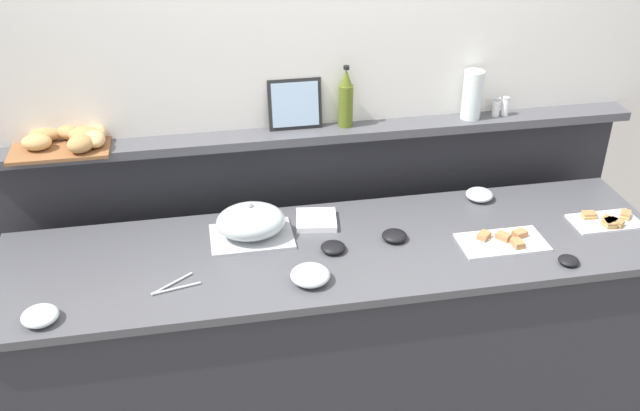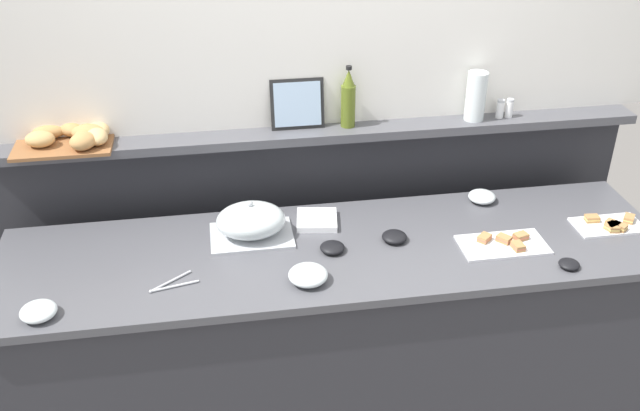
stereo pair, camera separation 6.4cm
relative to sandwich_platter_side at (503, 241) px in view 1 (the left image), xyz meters
The scene contains 20 objects.
ground_plane 1.35m from the sandwich_platter_side, 134.25° to the left, with size 12.00×12.00×0.00m, color slate.
buffet_counter 0.83m from the sandwich_platter_side, behind, with size 2.73×0.73×0.93m.
back_ledge_unit 0.97m from the sandwich_platter_side, 136.81° to the left, with size 2.93×0.22×1.25m.
sandwich_platter_side is the anchor object (origin of this frame).
sandwich_platter_rear 0.50m from the sandwich_platter_side, ahead, with size 0.29×0.16×0.04m.
serving_cloche 1.04m from the sandwich_platter_side, 167.18° to the left, with size 0.34×0.24×0.17m.
glass_bowl_large 1.79m from the sandwich_platter_side, behind, with size 0.13×0.13×0.05m.
glass_bowl_medium 0.83m from the sandwich_platter_side, behind, with size 0.15×0.15×0.06m.
glass_bowl_small 0.37m from the sandwich_platter_side, 83.84° to the left, with size 0.12×0.12×0.05m.
condiment_bowl_dark 0.27m from the sandwich_platter_side, 44.06° to the right, with size 0.08×0.08×0.03m, color black.
condiment_bowl_teal 0.70m from the sandwich_platter_side, behind, with size 0.10×0.10×0.04m, color black.
condiment_bowl_red 0.44m from the sandwich_platter_side, 165.88° to the left, with size 0.10×0.10×0.04m, color black.
serving_tongs 1.33m from the sandwich_platter_side, behind, with size 0.18×0.12×0.01m.
napkin_stack 0.78m from the sandwich_platter_side, 157.65° to the left, with size 0.17×0.17×0.03m, color white.
olive_oil_bottle 0.90m from the sandwich_platter_side, 133.36° to the left, with size 0.06×0.06×0.28m.
salt_shaker 0.68m from the sandwich_platter_side, 74.28° to the left, with size 0.03×0.03×0.09m.
pepper_shaker 0.69m from the sandwich_platter_side, 70.17° to the left, with size 0.03×0.03×0.09m.
bread_basket 1.83m from the sandwich_platter_side, 161.67° to the left, with size 0.40×0.31×0.08m.
framed_picture 1.05m from the sandwich_platter_side, 142.05° to the left, with size 0.23×0.05×0.22m.
water_carafe 0.70m from the sandwich_platter_side, 86.47° to the left, with size 0.09×0.09×0.22m, color silver.
Camera 1 is at (-0.52, -2.37, 2.53)m, focal length 40.14 mm.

